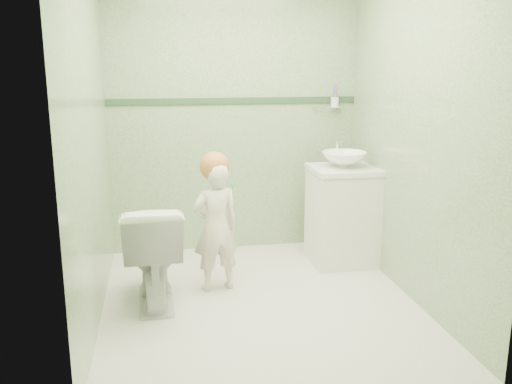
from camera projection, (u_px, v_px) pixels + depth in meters
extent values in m
plane|color=silver|center=(260.00, 302.00, 3.96)|extent=(2.50, 2.50, 0.00)
cube|color=gray|center=(234.00, 118.00, 4.88)|extent=(2.20, 0.04, 2.40)
cube|color=gray|center=(311.00, 172.00, 2.48)|extent=(2.20, 0.04, 2.40)
cube|color=gray|center=(89.00, 140.00, 3.49)|extent=(0.04, 2.50, 2.40)
cube|color=gray|center=(414.00, 132.00, 3.87)|extent=(0.04, 2.50, 2.40)
cube|color=#2C472F|center=(234.00, 101.00, 4.83)|extent=(2.20, 0.02, 0.05)
cube|color=silver|center=(342.00, 217.00, 4.68)|extent=(0.52, 0.50, 0.80)
cube|color=white|center=(344.00, 169.00, 4.59)|extent=(0.54, 0.52, 0.04)
imported|color=white|center=(344.00, 159.00, 4.57)|extent=(0.37, 0.37, 0.13)
cylinder|color=silver|center=(337.00, 149.00, 4.75)|extent=(0.03, 0.03, 0.18)
cylinder|color=silver|center=(339.00, 141.00, 4.68)|extent=(0.02, 0.12, 0.02)
cylinder|color=silver|center=(327.00, 108.00, 4.96)|extent=(0.26, 0.02, 0.02)
cylinder|color=silver|center=(335.00, 102.00, 4.94)|extent=(0.07, 0.07, 0.09)
cylinder|color=#D74B2D|center=(336.00, 94.00, 4.93)|extent=(0.01, 0.01, 0.17)
cylinder|color=blue|center=(334.00, 94.00, 4.91)|extent=(0.01, 0.01, 0.17)
cylinder|color=#825CC2|center=(335.00, 94.00, 4.90)|extent=(0.01, 0.01, 0.17)
imported|color=white|center=(153.00, 253.00, 3.89)|extent=(0.43, 0.74, 0.74)
imported|color=white|center=(216.00, 227.00, 4.09)|extent=(0.40, 0.31, 0.98)
sphere|color=#B36935|center=(214.00, 166.00, 4.01)|extent=(0.22, 0.22, 0.22)
cylinder|color=#0F9C69|center=(232.00, 187.00, 3.92)|extent=(0.05, 0.14, 0.06)
cube|color=white|center=(221.00, 180.00, 3.94)|extent=(0.03, 0.03, 0.02)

